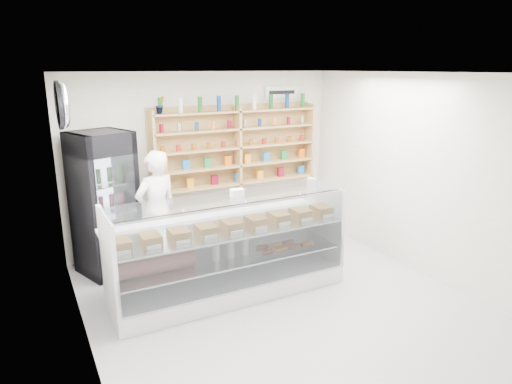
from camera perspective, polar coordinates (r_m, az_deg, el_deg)
room at (r=5.29m, az=3.70°, el=-0.70°), size 5.00×5.00×5.00m
display_counter at (r=5.99m, az=-3.41°, el=-9.35°), size 3.02×0.90×1.32m
shop_worker at (r=6.58m, az=-12.28°, el=-2.48°), size 0.74×0.59×1.77m
drinks_cooler at (r=6.73m, az=-18.41°, el=-1.36°), size 0.93×0.91×2.03m
wall_shelving at (r=7.49m, az=-2.34°, el=5.60°), size 2.84×0.28×1.33m
potted_plant at (r=6.96m, az=-11.90°, el=10.63°), size 0.17×0.15×0.26m
security_mirror at (r=5.57m, az=-22.93°, el=9.95°), size 0.15×0.50×0.50m
wall_sign at (r=7.94m, az=3.19°, el=12.35°), size 0.62×0.03×0.20m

